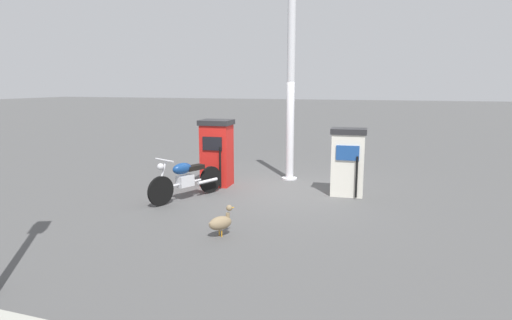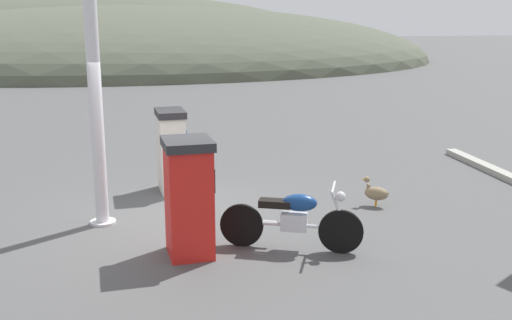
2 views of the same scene
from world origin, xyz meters
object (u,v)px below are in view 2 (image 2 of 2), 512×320
at_px(fuel_pump_near, 189,197).
at_px(wandering_duck, 376,193).
at_px(motorcycle_near_pump, 293,218).
at_px(canopy_support_pole, 95,85).
at_px(fuel_pump_far, 172,150).

distance_m(fuel_pump_near, wandering_duck, 3.65).
bearing_deg(motorcycle_near_pump, fuel_pump_near, 175.06).
height_order(fuel_pump_near, canopy_support_pole, canopy_support_pole).
height_order(fuel_pump_far, wandering_duck, fuel_pump_far).
relative_size(wandering_duck, canopy_support_pole, 0.11).
bearing_deg(fuel_pump_near, wandering_duck, 24.14).
distance_m(fuel_pump_near, motorcycle_near_pump, 1.46).
bearing_deg(motorcycle_near_pump, wandering_duck, 40.39).
distance_m(fuel_pump_near, canopy_support_pole, 2.37).
relative_size(fuel_pump_near, wandering_duck, 3.20).
height_order(wandering_duck, canopy_support_pole, canopy_support_pole).
bearing_deg(motorcycle_near_pump, canopy_support_pole, 147.79).
relative_size(fuel_pump_far, canopy_support_pole, 0.34).
relative_size(motorcycle_near_pump, canopy_support_pole, 0.42).
height_order(fuel_pump_far, motorcycle_near_pump, fuel_pump_far).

